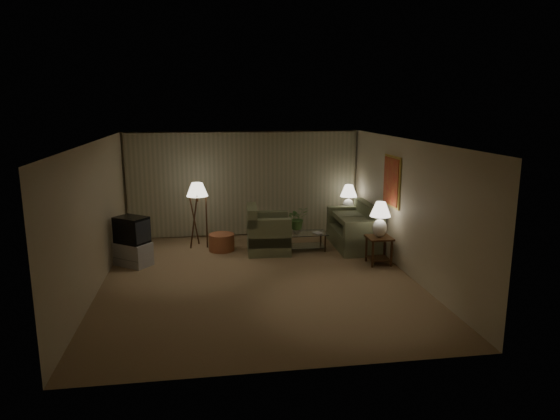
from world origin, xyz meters
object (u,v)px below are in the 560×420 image
at_px(coffee_table, 303,239).
at_px(table_lamp_far, 349,197).
at_px(sofa, 354,230).
at_px(vase, 297,230).
at_px(side_table_far, 348,221).
at_px(crt_tv, 132,230).
at_px(side_table_near, 379,246).
at_px(ottoman, 222,242).
at_px(floor_lamp, 198,214).
at_px(tv_cabinet, 133,254).
at_px(table_lamp_near, 380,216).
at_px(armchair, 268,234).

bearing_deg(coffee_table, table_lamp_far, 38.39).
distance_m(sofa, vase, 1.40).
bearing_deg(side_table_far, crt_tv, -162.39).
relative_size(side_table_near, crt_tv, 0.76).
height_order(side_table_near, table_lamp_far, table_lamp_far).
distance_m(coffee_table, ottoman, 1.92).
height_order(crt_tv, floor_lamp, floor_lamp).
bearing_deg(table_lamp_far, tv_cabinet, -162.39).
bearing_deg(side_table_far, table_lamp_far, -45.00).
relative_size(table_lamp_far, ottoman, 1.26).
bearing_deg(vase, tv_cabinet, -171.53).
relative_size(tv_cabinet, vase, 5.47).
xyz_separation_m(table_lamp_far, ottoman, (-3.30, -0.84, -0.84)).
bearing_deg(crt_tv, ottoman, 60.49).
distance_m(table_lamp_near, crt_tv, 5.25).
distance_m(floor_lamp, vase, 2.40).
xyz_separation_m(armchair, crt_tv, (-2.98, -0.55, 0.35)).
bearing_deg(side_table_near, floor_lamp, 153.39).
bearing_deg(table_lamp_near, side_table_near, 14.04).
height_order(sofa, vase, sofa).
xyz_separation_m(coffee_table, tv_cabinet, (-3.80, -0.54, -0.03)).
relative_size(floor_lamp, ottoman, 2.62).
bearing_deg(vase, crt_tv, -171.53).
bearing_deg(floor_lamp, ottoman, -37.43).
distance_m(sofa, crt_tv, 5.10).
xyz_separation_m(crt_tv, vase, (3.65, 0.54, -0.28)).
height_order(sofa, table_lamp_near, table_lamp_near).
xyz_separation_m(coffee_table, crt_tv, (-3.80, -0.54, 0.50)).
distance_m(armchair, ottoman, 1.13).
bearing_deg(floor_lamp, vase, -16.31).
height_order(sofa, table_lamp_far, table_lamp_far).
bearing_deg(table_lamp_far, sofa, -98.48).
bearing_deg(armchair, crt_tv, 103.74).
relative_size(coffee_table, ottoman, 1.82).
bearing_deg(sofa, crt_tv, -81.47).
height_order(side_table_near, table_lamp_near, table_lamp_near).
distance_m(sofa, tv_cabinet, 5.09).
bearing_deg(sofa, vase, -84.64).
xyz_separation_m(sofa, armchair, (-2.07, -0.10, 0.02)).
distance_m(side_table_near, crt_tv, 5.26).
bearing_deg(armchair, coffee_table, -86.91).
xyz_separation_m(armchair, tv_cabinet, (-2.98, -0.55, -0.18)).
xyz_separation_m(side_table_far, vase, (-1.55, -1.11, 0.10)).
xyz_separation_m(coffee_table, vase, (-0.15, -0.00, 0.22)).
bearing_deg(coffee_table, side_table_near, -41.83).
distance_m(armchair, floor_lamp, 1.78).
height_order(table_lamp_near, table_lamp_far, table_lamp_near).
relative_size(armchair, side_table_near, 1.89).
bearing_deg(coffee_table, crt_tv, -171.86).
relative_size(ottoman, vase, 3.75).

